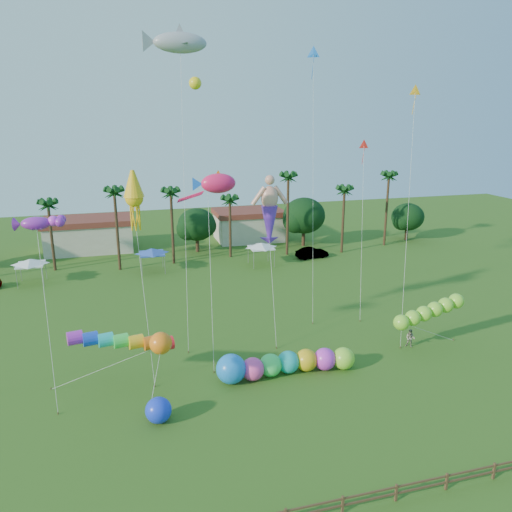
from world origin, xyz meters
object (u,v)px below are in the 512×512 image
object	(u,v)px
spectator_b	(410,338)
caterpillar_inflatable	(281,364)
car_b	(312,253)
blue_ball	(158,410)

from	to	relation	value
spectator_b	caterpillar_inflatable	distance (m)	12.23
caterpillar_inflatable	spectator_b	bearing A→B (deg)	8.51
car_b	blue_ball	size ratio (longest dim) A/B	2.63
spectator_b	caterpillar_inflatable	bearing A→B (deg)	-127.70
caterpillar_inflatable	blue_ball	size ratio (longest dim) A/B	6.43
blue_ball	caterpillar_inflatable	bearing A→B (deg)	20.58
car_b	spectator_b	xyz separation A→B (m)	(-2.21, -27.94, 0.06)
caterpillar_inflatable	blue_ball	bearing A→B (deg)	-158.30
spectator_b	blue_ball	bearing A→B (deg)	-121.70
car_b	spectator_b	size ratio (longest dim) A/B	2.80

